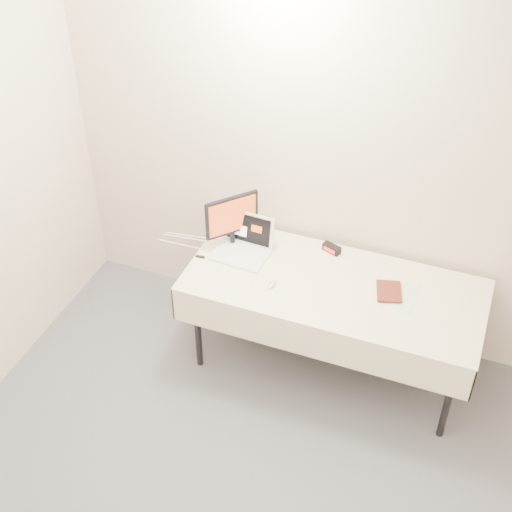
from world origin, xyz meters
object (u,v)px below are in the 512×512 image
(monitor, at_px, (232,218))
(table, at_px, (334,292))
(laptop, at_px, (244,244))
(book, at_px, (378,280))

(monitor, bearing_deg, table, -59.90)
(laptop, xyz_separation_m, monitor, (-0.10, 0.04, 0.16))
(laptop, bearing_deg, book, -1.77)
(table, height_order, laptop, laptop)
(table, height_order, book, book)
(monitor, bearing_deg, laptop, -70.60)
(laptop, height_order, book, laptop)
(laptop, height_order, monitor, monitor)
(table, xyz_separation_m, book, (0.26, 0.03, 0.16))
(table, bearing_deg, monitor, 169.02)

